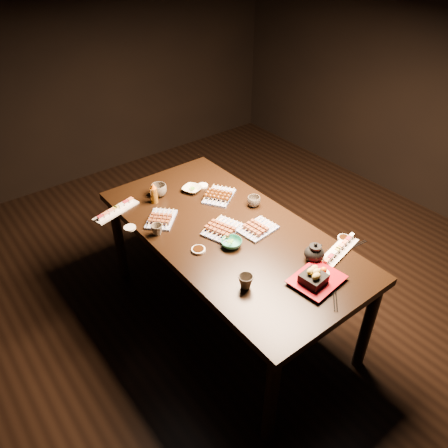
{
  "coord_description": "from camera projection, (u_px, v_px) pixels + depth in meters",
  "views": [
    {
      "loc": [
        -1.73,
        -1.71,
        2.37
      ],
      "look_at": [
        -0.38,
        0.03,
        0.77
      ],
      "focal_mm": 35.0,
      "sensor_mm": 36.0,
      "label": 1
    }
  ],
  "objects": [
    {
      "name": "ground",
      "position": [
        265.0,
        289.0,
        3.35
      ],
      "size": [
        5.0,
        5.0,
        0.0
      ],
      "primitive_type": "plane",
      "color": "black",
      "rests_on": "ground"
    },
    {
      "name": "sushi_platter_near",
      "position": [
        339.0,
        249.0,
        2.53
      ],
      "size": [
        0.34,
        0.16,
        0.04
      ],
      "primitive_type": null,
      "rotation": [
        0.0,
        0.0,
        0.21
      ],
      "color": "white",
      "rests_on": "dining_table"
    },
    {
      "name": "yakitori_plate_center",
      "position": [
        222.0,
        227.0,
        2.69
      ],
      "size": [
        0.28,
        0.24,
        0.06
      ],
      "primitive_type": null,
      "rotation": [
        0.0,
        0.0,
        0.33
      ],
      "color": "#828EB6",
      "rests_on": "dining_table"
    },
    {
      "name": "chopsticks_se",
      "position": [
        353.0,
        247.0,
        2.57
      ],
      "size": [
        0.22,
        0.04,
        0.01
      ],
      "primitive_type": null,
      "rotation": [
        0.0,
        0.0,
        -0.11
      ],
      "color": "black",
      "rests_on": "dining_table"
    },
    {
      "name": "tsukune_plate",
      "position": [
        219.0,
        194.0,
        3.0
      ],
      "size": [
        0.29,
        0.27,
        0.06
      ],
      "primitive_type": null,
      "rotation": [
        0.0,
        0.0,
        0.58
      ],
      "color": "#828EB6",
      "rests_on": "dining_table"
    },
    {
      "name": "teacup_near_left",
      "position": [
        246.0,
        281.0,
        2.28
      ],
      "size": [
        0.09,
        0.09,
        0.08
      ],
      "primitive_type": "imported",
      "rotation": [
        0.0,
        0.0,
        0.12
      ],
      "color": "#4D453A",
      "rests_on": "dining_table"
    },
    {
      "name": "sauce_dish_nw",
      "position": [
        130.0,
        228.0,
        2.72
      ],
      "size": [
        0.11,
        0.11,
        0.01
      ],
      "primitive_type": "cylinder",
      "rotation": [
        0.0,
        0.0,
        0.7
      ],
      "color": "white",
      "rests_on": "dining_table"
    },
    {
      "name": "sauce_dish_se",
      "position": [
        344.0,
        238.0,
        2.63
      ],
      "size": [
        0.09,
        0.09,
        0.01
      ],
      "primitive_type": "cylinder",
      "rotation": [
        0.0,
        0.0,
        0.29
      ],
      "color": "white",
      "rests_on": "dining_table"
    },
    {
      "name": "condiment_bottle",
      "position": [
        154.0,
        193.0,
        2.92
      ],
      "size": [
        0.05,
        0.05,
        0.15
      ],
      "primitive_type": "cylinder",
      "rotation": [
        0.0,
        0.0,
        -0.09
      ],
      "color": "brown",
      "rests_on": "dining_table"
    },
    {
      "name": "sauce_dish_west",
      "position": [
        198.0,
        250.0,
        2.54
      ],
      "size": [
        0.12,
        0.12,
        0.01
      ],
      "primitive_type": "cylinder",
      "rotation": [
        0.0,
        0.0,
        0.71
      ],
      "color": "white",
      "rests_on": "dining_table"
    },
    {
      "name": "dining_table",
      "position": [
        229.0,
        275.0,
        2.93
      ],
      "size": [
        1.36,
        1.98,
        0.75
      ],
      "primitive_type": "cube",
      "rotation": [
        0.0,
        0.0,
        0.28
      ],
      "color": "black",
      "rests_on": "ground"
    },
    {
      "name": "sauce_dish_east",
      "position": [
        203.0,
        186.0,
        3.13
      ],
      "size": [
        0.08,
        0.08,
        0.01
      ],
      "primitive_type": "cylinder",
      "rotation": [
        0.0,
        0.0,
        0.08
      ],
      "color": "white",
      "rests_on": "dining_table"
    },
    {
      "name": "teacup_far_right",
      "position": [
        159.0,
        190.0,
        3.01
      ],
      "size": [
        0.12,
        0.12,
        0.09
      ],
      "primitive_type": "imported",
      "rotation": [
        0.0,
        0.0,
        0.07
      ],
      "color": "#4D453A",
      "rests_on": "dining_table"
    },
    {
      "name": "yakitori_plate_left",
      "position": [
        161.0,
        217.0,
        2.78
      ],
      "size": [
        0.27,
        0.27,
        0.06
      ],
      "primitive_type": null,
      "rotation": [
        0.0,
        0.0,
        0.76
      ],
      "color": "#828EB6",
      "rests_on": "dining_table"
    },
    {
      "name": "edamame_bowl_green",
      "position": [
        231.0,
        243.0,
        2.57
      ],
      "size": [
        0.17,
        0.17,
        0.04
      ],
      "primitive_type": "imported",
      "rotation": [
        0.0,
        0.0,
        0.55
      ],
      "color": "teal",
      "rests_on": "dining_table"
    },
    {
      "name": "teacup_mid_right",
      "position": [
        254.0,
        201.0,
        2.91
      ],
      "size": [
        0.1,
        0.1,
        0.07
      ],
      "primitive_type": "imported",
      "rotation": [
        0.0,
        0.0,
        0.09
      ],
      "color": "#4D453A",
      "rests_on": "dining_table"
    },
    {
      "name": "tempura_tray",
      "position": [
        318.0,
        275.0,
        2.31
      ],
      "size": [
        0.3,
        0.25,
        0.1
      ],
      "primitive_type": null,
      "rotation": [
        0.0,
        0.0,
        0.12
      ],
      "color": "black",
      "rests_on": "dining_table"
    },
    {
      "name": "yakitori_plate_right",
      "position": [
        258.0,
        226.0,
        2.69
      ],
      "size": [
        0.24,
        0.19,
        0.06
      ],
      "primitive_type": null,
      "rotation": [
        0.0,
        0.0,
        0.11
      ],
      "color": "#828EB6",
      "rests_on": "dining_table"
    },
    {
      "name": "teacup_far_left",
      "position": [
        157.0,
        230.0,
        2.66
      ],
      "size": [
        0.09,
        0.09,
        0.07
      ],
      "primitive_type": "imported",
      "rotation": [
        0.0,
        0.0,
        0.23
      ],
      "color": "#4D453A",
      "rests_on": "dining_table"
    },
    {
      "name": "edamame_bowl_cream",
      "position": [
        192.0,
        189.0,
        3.07
      ],
      "size": [
        0.17,
        0.17,
        0.03
      ],
      "primitive_type": "imported",
      "rotation": [
        0.0,
        0.0,
        0.42
      ],
      "color": "beige",
      "rests_on": "dining_table"
    },
    {
      "name": "sushi_platter_far",
      "position": [
        116.0,
        209.0,
        2.86
      ],
      "size": [
        0.34,
        0.17,
        0.04
      ],
      "primitive_type": null,
      "rotation": [
        0.0,
        0.0,
        3.4
      ],
      "color": "white",
      "rests_on": "dining_table"
    },
    {
      "name": "teapot",
      "position": [
        315.0,
        252.0,
        2.45
      ],
      "size": [
        0.16,
        0.16,
        0.11
      ],
      "primitive_type": null,
      "rotation": [
        0.0,
        0.0,
        0.21
      ],
      "color": "black",
      "rests_on": "dining_table"
    },
    {
      "name": "chopsticks_near",
      "position": [
        335.0,
        294.0,
        2.25
      ],
      "size": [
        0.19,
        0.18,
        0.01
      ],
      "primitive_type": null,
      "rotation": [
        0.0,
        0.0,
        0.76
      ],
      "color": "black",
      "rests_on": "dining_table"
    }
  ]
}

